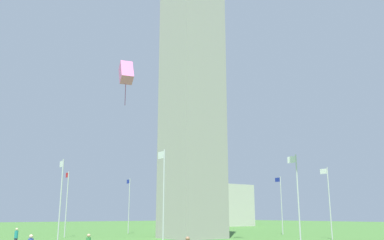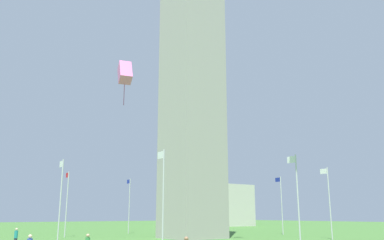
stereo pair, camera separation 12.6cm
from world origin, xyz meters
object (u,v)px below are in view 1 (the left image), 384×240
at_px(flagpole_ne, 67,201).
at_px(distant_building, 208,206).
at_px(flagpole_w, 281,202).
at_px(flagpole_se, 163,194).
at_px(flagpole_n, 129,203).
at_px(kite_pink_box, 126,73).
at_px(obelisk_monument, 192,18).
at_px(person_teal_shirt, 16,238).
at_px(flagpole_nw, 207,204).
at_px(flagpole_e, 61,197).
at_px(flagpole_sw, 329,200).
at_px(flagpole_s, 298,195).

relative_size(flagpole_ne, distant_building, 0.43).
bearing_deg(flagpole_w, flagpole_se, 112.50).
relative_size(flagpole_n, flagpole_ne, 1.00).
bearing_deg(kite_pink_box, obelisk_monument, -43.66).
bearing_deg(flagpole_se, person_teal_shirt, 42.52).
relative_size(flagpole_nw, distant_building, 0.43).
xyz_separation_m(flagpole_ne, person_teal_shirt, (-13.79, 9.48, -3.88)).
height_order(flagpole_ne, flagpole_nw, same).
height_order(flagpole_e, person_teal_shirt, flagpole_e).
height_order(obelisk_monument, flagpole_w, obelisk_monument).
xyz_separation_m(flagpole_ne, distant_building, (32.57, -50.54, 0.53)).
height_order(obelisk_monument, person_teal_shirt, obelisk_monument).
xyz_separation_m(flagpole_n, flagpole_se, (-29.12, 12.06, 0.00)).
xyz_separation_m(flagpole_se, flagpole_w, (12.06, -29.12, 0.00)).
height_order(person_teal_shirt, distant_building, distant_building).
relative_size(flagpole_w, kite_pink_box, 3.23).
bearing_deg(flagpole_sw, flagpole_w, -22.50).
bearing_deg(distant_building, flagpole_se, 138.29).
height_order(flagpole_ne, distant_building, distant_building).
relative_size(flagpole_ne, flagpole_s, 1.00).
xyz_separation_m(flagpole_e, flagpole_w, (-0.00, -34.12, 0.00)).
xyz_separation_m(flagpole_ne, flagpole_w, (-12.06, -29.12, 0.00)).
distance_m(flagpole_e, flagpole_sw, 31.52).
xyz_separation_m(flagpole_se, kite_pink_box, (-10.50, 9.42, 6.24)).
bearing_deg(kite_pink_box, person_teal_shirt, 0.16).
xyz_separation_m(flagpole_w, person_teal_shirt, (-1.73, 38.60, -3.88)).
bearing_deg(flagpole_e, flagpole_s, -135.00).
height_order(obelisk_monument, flagpole_nw, obelisk_monument).
relative_size(flagpole_sw, kite_pink_box, 3.23).
relative_size(flagpole_sw, flagpole_w, 1.00).
height_order(flagpole_s, kite_pink_box, kite_pink_box).
bearing_deg(flagpole_se, kite_pink_box, 138.11).
height_order(flagpole_e, flagpole_nw, same).
bearing_deg(distant_building, obelisk_monument, 139.27).
bearing_deg(obelisk_monument, kite_pink_box, 136.34).
distance_m(flagpole_n, flagpole_e, 24.12).
height_order(obelisk_monument, flagpole_sw, obelisk_monument).
relative_size(kite_pink_box, distant_building, 0.13).
bearing_deg(flagpole_e, flagpole_ne, -22.50).
height_order(flagpole_n, flagpole_se, same).
distance_m(kite_pink_box, distant_building, 90.24).
bearing_deg(flagpole_w, flagpole_ne, 67.50).
distance_m(flagpole_n, distant_building, 47.34).
bearing_deg(person_teal_shirt, flagpole_e, 15.60).
distance_m(flagpole_e, flagpole_s, 24.12).
relative_size(flagpole_ne, flagpole_w, 1.00).
bearing_deg(obelisk_monument, flagpole_nw, -44.87).
height_order(flagpole_nw, distant_building, distant_building).
height_order(flagpole_se, flagpole_w, same).
bearing_deg(person_teal_shirt, obelisk_monument, -1.05).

